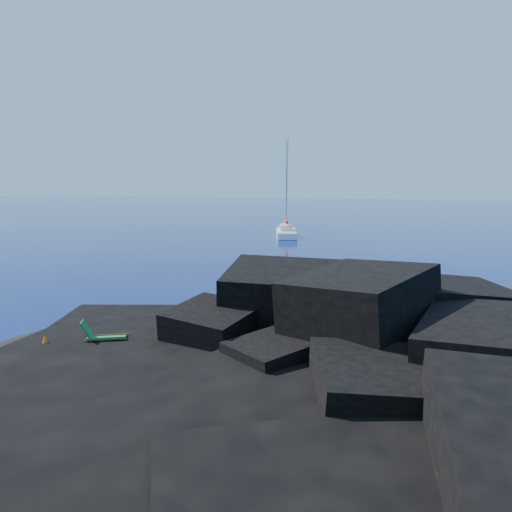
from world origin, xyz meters
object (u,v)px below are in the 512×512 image
Objects in this scene: deck_chair at (106,332)px; sailboat at (286,236)px; marker_cone at (45,342)px; sunbather at (62,340)px.

sailboat is at bearing 68.82° from deck_chair.
marker_cone is at bearing -178.00° from deck_chair.
deck_chair is 0.95× the size of sunbather.
deck_chair is at bearing -101.05° from sailboat.
deck_chair reaches higher than sunbather.
marker_cone reaches higher than sunbather.
sunbather is (-1.75, -0.50, -0.39)m from deck_chair.
sunbather is at bearing 82.01° from marker_cone.
sunbather is (6.01, -43.89, 0.51)m from sailboat.
sailboat is at bearing 87.26° from sunbather.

